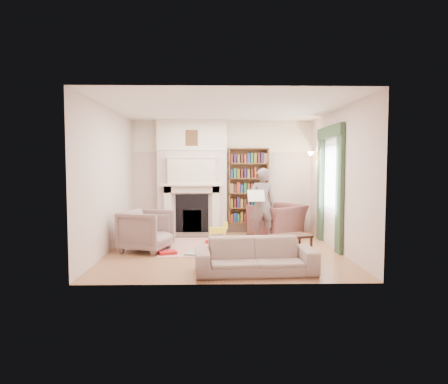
{
  "coord_description": "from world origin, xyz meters",
  "views": [
    {
      "loc": [
        -0.17,
        -7.85,
        1.72
      ],
      "look_at": [
        0.0,
        0.25,
        1.15
      ],
      "focal_mm": 32.0,
      "sensor_mm": 36.0,
      "label": 1
    }
  ],
  "objects_px": {
    "man_reading": "(262,205)",
    "paraffin_heater": "(155,227)",
    "bookcase": "(248,186)",
    "armchair_reading": "(278,220)",
    "sofa": "(255,256)",
    "rocking_horse": "(217,233)",
    "armchair_left": "(146,231)",
    "coffee_table": "(290,247)"
  },
  "relations": [
    {
      "from": "man_reading",
      "to": "armchair_left",
      "type": "bearing_deg",
      "value": 13.67
    },
    {
      "from": "coffee_table",
      "to": "rocking_horse",
      "type": "distance_m",
      "value": 1.98
    },
    {
      "from": "man_reading",
      "to": "paraffin_heater",
      "type": "bearing_deg",
      "value": -15.68
    },
    {
      "from": "rocking_horse",
      "to": "armchair_left",
      "type": "bearing_deg",
      "value": -155.55
    },
    {
      "from": "armchair_left",
      "to": "paraffin_heater",
      "type": "bearing_deg",
      "value": 20.04
    },
    {
      "from": "sofa",
      "to": "rocking_horse",
      "type": "height_order",
      "value": "sofa"
    },
    {
      "from": "sofa",
      "to": "paraffin_heater",
      "type": "xyz_separation_m",
      "value": [
        -2.03,
        2.96,
        0.0
      ]
    },
    {
      "from": "coffee_table",
      "to": "rocking_horse",
      "type": "relative_size",
      "value": 1.35
    },
    {
      "from": "man_reading",
      "to": "coffee_table",
      "type": "distance_m",
      "value": 1.87
    },
    {
      "from": "armchair_reading",
      "to": "armchair_left",
      "type": "bearing_deg",
      "value": -11.4
    },
    {
      "from": "coffee_table",
      "to": "rocking_horse",
      "type": "xyz_separation_m",
      "value": [
        -1.3,
        1.5,
        0.0
      ]
    },
    {
      "from": "bookcase",
      "to": "man_reading",
      "type": "bearing_deg",
      "value": -79.6
    },
    {
      "from": "bookcase",
      "to": "sofa",
      "type": "bearing_deg",
      "value": -93.01
    },
    {
      "from": "man_reading",
      "to": "coffee_table",
      "type": "height_order",
      "value": "man_reading"
    },
    {
      "from": "paraffin_heater",
      "to": "man_reading",
      "type": "bearing_deg",
      "value": -7.02
    },
    {
      "from": "man_reading",
      "to": "coffee_table",
      "type": "relative_size",
      "value": 2.33
    },
    {
      "from": "sofa",
      "to": "rocking_horse",
      "type": "relative_size",
      "value": 3.62
    },
    {
      "from": "bookcase",
      "to": "rocking_horse",
      "type": "relative_size",
      "value": 3.56
    },
    {
      "from": "sofa",
      "to": "bookcase",
      "type": "bearing_deg",
      "value": 83.31
    },
    {
      "from": "sofa",
      "to": "coffee_table",
      "type": "xyz_separation_m",
      "value": [
        0.72,
        0.9,
        -0.05
      ]
    },
    {
      "from": "bookcase",
      "to": "armchair_left",
      "type": "distance_m",
      "value": 3.15
    },
    {
      "from": "armchair_left",
      "to": "bookcase",
      "type": "bearing_deg",
      "value": -27.38
    },
    {
      "from": "armchair_left",
      "to": "paraffin_heater",
      "type": "relative_size",
      "value": 1.62
    },
    {
      "from": "armchair_reading",
      "to": "rocking_horse",
      "type": "bearing_deg",
      "value": -9.87
    },
    {
      "from": "armchair_left",
      "to": "sofa",
      "type": "xyz_separation_m",
      "value": [
        1.99,
        -1.67,
        -0.13
      ]
    },
    {
      "from": "bookcase",
      "to": "armchair_reading",
      "type": "distance_m",
      "value": 1.17
    },
    {
      "from": "armchair_reading",
      "to": "coffee_table",
      "type": "xyz_separation_m",
      "value": [
        -0.14,
        -2.35,
        -0.15
      ]
    },
    {
      "from": "paraffin_heater",
      "to": "rocking_horse",
      "type": "relative_size",
      "value": 1.06
    },
    {
      "from": "rocking_horse",
      "to": "sofa",
      "type": "bearing_deg",
      "value": -79.27
    },
    {
      "from": "armchair_reading",
      "to": "coffee_table",
      "type": "bearing_deg",
      "value": 46.05
    },
    {
      "from": "man_reading",
      "to": "paraffin_heater",
      "type": "relative_size",
      "value": 2.97
    },
    {
      "from": "bookcase",
      "to": "armchair_left",
      "type": "bearing_deg",
      "value": -135.82
    },
    {
      "from": "bookcase",
      "to": "man_reading",
      "type": "relative_size",
      "value": 1.13
    },
    {
      "from": "armchair_left",
      "to": "rocking_horse",
      "type": "bearing_deg",
      "value": -44.09
    },
    {
      "from": "man_reading",
      "to": "paraffin_heater",
      "type": "distance_m",
      "value": 2.51
    },
    {
      "from": "bookcase",
      "to": "sofa",
      "type": "distance_m",
      "value": 3.91
    },
    {
      "from": "armchair_reading",
      "to": "coffee_table",
      "type": "height_order",
      "value": "armchair_reading"
    },
    {
      "from": "armchair_reading",
      "to": "man_reading",
      "type": "relative_size",
      "value": 0.71
    },
    {
      "from": "man_reading",
      "to": "sofa",
      "type": "bearing_deg",
      "value": 72.57
    },
    {
      "from": "armchair_left",
      "to": "sofa",
      "type": "distance_m",
      "value": 2.6
    },
    {
      "from": "bookcase",
      "to": "coffee_table",
      "type": "height_order",
      "value": "bookcase"
    },
    {
      "from": "bookcase",
      "to": "armchair_left",
      "type": "xyz_separation_m",
      "value": [
        -2.19,
        -2.13,
        -0.77
      ]
    }
  ]
}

